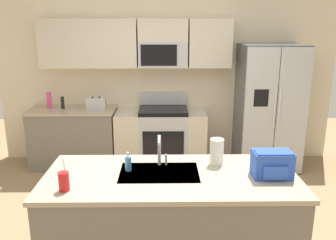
{
  "coord_description": "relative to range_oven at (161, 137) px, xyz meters",
  "views": [
    {
      "loc": [
        -0.05,
        -3.37,
        2.15
      ],
      "look_at": [
        0.0,
        0.6,
        1.05
      ],
      "focal_mm": 37.87,
      "sensor_mm": 36.0,
      "label": 1
    }
  ],
  "objects": [
    {
      "name": "pepper_mill",
      "position": [
        -1.46,
        -0.0,
        0.55
      ],
      "size": [
        0.05,
        0.05,
        0.18
      ],
      "primitive_type": "cylinder",
      "color": "black",
      "rests_on": "back_counter"
    },
    {
      "name": "backpack",
      "position": [
        0.95,
        -2.45,
        0.57
      ],
      "size": [
        0.32,
        0.22,
        0.23
      ],
      "color": "blue",
      "rests_on": "island_counter"
    },
    {
      "name": "kitchen_wall_unit",
      "position": [
        -0.05,
        0.28,
        1.03
      ],
      "size": [
        5.2,
        0.43,
        2.6
      ],
      "color": "beige",
      "rests_on": "ground"
    },
    {
      "name": "ground_plane",
      "position": [
        0.09,
        -1.8,
        -0.44
      ],
      "size": [
        9.0,
        9.0,
        0.0
      ],
      "primitive_type": "plane",
      "color": "#997A56",
      "rests_on": "ground"
    },
    {
      "name": "back_counter",
      "position": [
        -1.33,
        -0.0,
        0.01
      ],
      "size": [
        1.29,
        0.63,
        0.9
      ],
      "color": "slate",
      "rests_on": "ground"
    },
    {
      "name": "soap_dispenser",
      "position": [
        -0.27,
        -2.31,
        0.53
      ],
      "size": [
        0.06,
        0.06,
        0.17
      ],
      "color": "#4C8CD8",
      "rests_on": "island_counter"
    },
    {
      "name": "toaster",
      "position": [
        -0.95,
        -0.05,
        0.55
      ],
      "size": [
        0.28,
        0.16,
        0.18
      ],
      "color": "#B7BABF",
      "rests_on": "back_counter"
    },
    {
      "name": "paper_towel_roll",
      "position": [
        0.52,
        -2.17,
        0.58
      ],
      "size": [
        0.12,
        0.12,
        0.24
      ],
      "primitive_type": "cylinder",
      "color": "white",
      "rests_on": "island_counter"
    },
    {
      "name": "sink_faucet",
      "position": [
        0.01,
        -2.21,
        0.62
      ],
      "size": [
        0.08,
        0.21,
        0.28
      ],
      "color": "#B7BABF",
      "rests_on": "island_counter"
    },
    {
      "name": "refrigerator",
      "position": [
        1.61,
        -0.07,
        0.48
      ],
      "size": [
        0.9,
        0.76,
        1.85
      ],
      "color": "#4C4F54",
      "rests_on": "ground"
    },
    {
      "name": "bottle_pink",
      "position": [
        -1.67,
        0.03,
        0.58
      ],
      "size": [
        0.07,
        0.07,
        0.25
      ],
      "primitive_type": "cylinder",
      "color": "#EA4C93",
      "rests_on": "back_counter"
    },
    {
      "name": "range_oven",
      "position": [
        0.0,
        0.0,
        0.0
      ],
      "size": [
        1.36,
        0.61,
        1.1
      ],
      "color": "#B7BABF",
      "rests_on": "ground"
    },
    {
      "name": "island_counter",
      "position": [
        0.1,
        -2.4,
        0.01
      ],
      "size": [
        2.15,
        0.94,
        0.9
      ],
      "color": "slate",
      "rests_on": "ground"
    },
    {
      "name": "drink_cup_red",
      "position": [
        -0.72,
        -2.68,
        0.53
      ],
      "size": [
        0.08,
        0.08,
        0.27
      ],
      "color": "red",
      "rests_on": "island_counter"
    }
  ]
}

